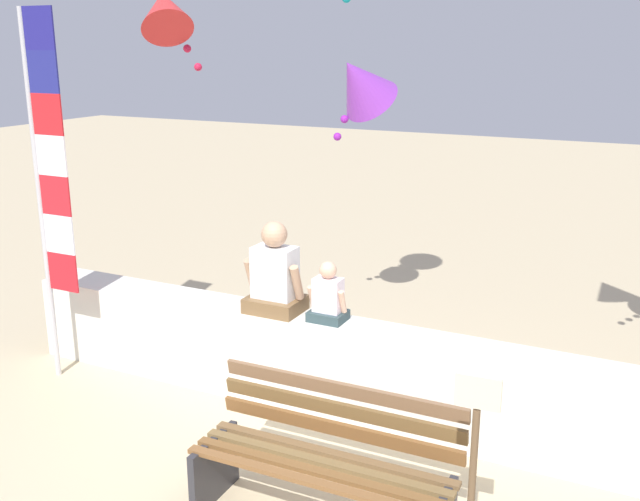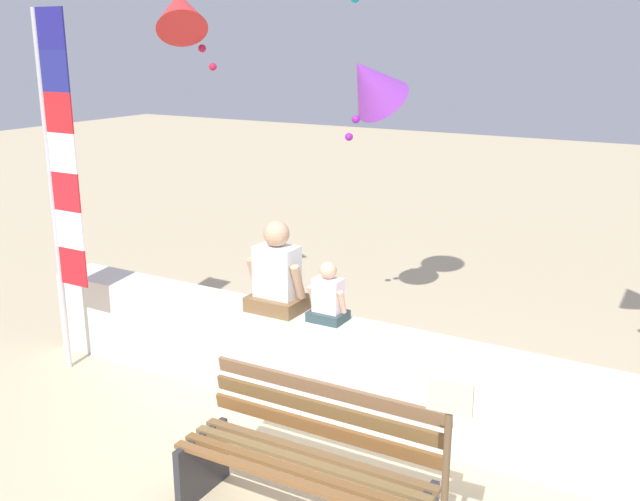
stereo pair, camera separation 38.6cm
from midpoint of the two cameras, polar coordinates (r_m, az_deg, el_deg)
The scene contains 9 objects.
ground_plane at distance 5.63m, azimuth -4.34°, elevation -16.12°, with size 40.00×40.00×0.00m, color #C8B58E.
seawall_ledge at distance 6.12m, azimuth -0.19°, elevation -9.16°, with size 6.15×0.45×0.77m, color silver.
park_bench at distance 4.80m, azimuth -1.98°, elevation -16.31°, with size 1.69×0.64×0.88m.
person_adult at distance 6.18m, azimuth -5.31°, elevation -2.07°, with size 0.51×0.38×0.78m.
person_child at distance 5.99m, azimuth -1.22°, elevation -3.72°, with size 0.33×0.24×0.50m.
flag_banner at distance 6.77m, azimuth -22.01°, elevation 5.47°, with size 0.37×0.05×3.26m.
kite_purple at distance 7.10m, azimuth 1.49°, elevation 12.92°, with size 0.79×0.90×0.95m.
kite_red at distance 7.70m, azimuth -13.44°, elevation 17.68°, with size 0.85×0.85×0.92m.
sign_post at distance 4.11m, azimuth 9.08°, elevation -16.57°, with size 0.24×0.04×1.33m.
Camera 1 is at (2.30, -4.18, 2.98)m, focal length 41.15 mm.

